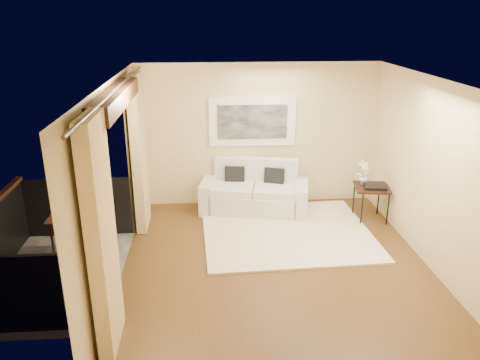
{
  "coord_description": "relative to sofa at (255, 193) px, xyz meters",
  "views": [
    {
      "loc": [
        -1.0,
        -6.05,
        3.57
      ],
      "look_at": [
        -0.47,
        0.87,
        1.05
      ],
      "focal_mm": 35.0,
      "sensor_mm": 36.0,
      "label": 1
    }
  ],
  "objects": [
    {
      "name": "tray",
      "position": [
        2.04,
        -0.69,
        0.33
      ],
      "size": [
        0.42,
        0.34,
        0.05
      ],
      "primitive_type": "cube",
      "rotation": [
        0.0,
        0.0,
        -0.16
      ],
      "color": "black",
      "rests_on": "side_table"
    },
    {
      "name": "bistro_table",
      "position": [
        -2.77,
        -1.84,
        0.43
      ],
      "size": [
        0.72,
        0.72,
        0.84
      ],
      "rotation": [
        0.0,
        0.0,
        0.01
      ],
      "color": "black",
      "rests_on": "balcony"
    },
    {
      "name": "glass_b",
      "position": [
        -2.65,
        -1.83,
        0.57
      ],
      "size": [
        0.06,
        0.06,
        0.12
      ],
      "primitive_type": "cylinder",
      "color": "silver",
      "rests_on": "bistro_table"
    },
    {
      "name": "side_table",
      "position": [
        2.03,
        -0.6,
        0.25
      ],
      "size": [
        0.67,
        0.67,
        0.64
      ],
      "rotation": [
        0.0,
        0.0,
        -0.16
      ],
      "color": "black",
      "rests_on": "floor"
    },
    {
      "name": "sofa",
      "position": [
        0.0,
        0.0,
        0.0
      ],
      "size": [
        2.09,
        1.22,
        0.94
      ],
      "rotation": [
        0.0,
        0.0,
        -0.2
      ],
      "color": "silver",
      "rests_on": "floor"
    },
    {
      "name": "candle",
      "position": [
        -2.7,
        -1.74,
        0.54
      ],
      "size": [
        0.06,
        0.06,
        0.07
      ],
      "primitive_type": "cylinder",
      "color": "red",
      "rests_on": "bistro_table"
    },
    {
      "name": "glass_a",
      "position": [
        -2.6,
        -1.91,
        0.57
      ],
      "size": [
        0.06,
        0.06,
        0.12
      ],
      "primitive_type": "cylinder",
      "color": "white",
      "rests_on": "bistro_table"
    },
    {
      "name": "orchid",
      "position": [
        1.89,
        -0.5,
        0.54
      ],
      "size": [
        0.29,
        0.25,
        0.46
      ],
      "primitive_type": "imported",
      "rotation": [
        0.0,
        0.0,
        0.46
      ],
      "color": "white",
      "rests_on": "side_table"
    },
    {
      "name": "curtains",
      "position": [
        -2.01,
        -2.09,
        1.0
      ],
      "size": [
        0.16,
        4.8,
        2.64
      ],
      "color": "#DEC289",
      "rests_on": "ground"
    },
    {
      "name": "artwork",
      "position": [
        -0.01,
        0.37,
        1.29
      ],
      "size": [
        1.62,
        0.07,
        0.92
      ],
      "color": "white",
      "rests_on": "room_shell"
    },
    {
      "name": "balcony_chair_near",
      "position": [
        -2.58,
        -2.54,
        0.23
      ],
      "size": [
        0.44,
        0.44,
        0.98
      ],
      "rotation": [
        0.0,
        0.0,
        0.04
      ],
      "color": "black",
      "rests_on": "balcony"
    },
    {
      "name": "balcony_chair_far",
      "position": [
        -2.83,
        -1.89,
        0.2
      ],
      "size": [
        0.5,
        0.5,
        0.92
      ],
      "rotation": [
        0.0,
        0.0,
        2.84
      ],
      "color": "black",
      "rests_on": "balcony"
    },
    {
      "name": "ice_bucket",
      "position": [
        -2.94,
        -1.76,
        0.61
      ],
      "size": [
        0.18,
        0.18,
        0.2
      ],
      "primitive_type": "cylinder",
      "color": "silver",
      "rests_on": "bistro_table"
    },
    {
      "name": "room_shell",
      "position": [
        -2.03,
        -2.09,
        2.19
      ],
      "size": [
        5.0,
        6.4,
        5.0
      ],
      "color": "white",
      "rests_on": "ground"
    },
    {
      "name": "floor",
      "position": [
        0.1,
        -2.09,
        -0.33
      ],
      "size": [
        5.0,
        5.0,
        0.0
      ],
      "primitive_type": "plane",
      "color": "brown",
      "rests_on": "ground"
    },
    {
      "name": "vase",
      "position": [
        -2.84,
        -2.02,
        0.6
      ],
      "size": [
        0.04,
        0.04,
        0.18
      ],
      "primitive_type": "cylinder",
      "color": "white",
      "rests_on": "bistro_table"
    },
    {
      "name": "balcony",
      "position": [
        -3.21,
        -2.09,
        -0.16
      ],
      "size": [
        1.81,
        2.6,
        1.17
      ],
      "color": "#605B56",
      "rests_on": "ground"
    },
    {
      "name": "rug",
      "position": [
        0.44,
        -1.04,
        -0.32
      ],
      "size": [
        2.89,
        2.54,
        0.04
      ],
      "primitive_type": "cube",
      "rotation": [
        0.0,
        0.0,
        0.04
      ],
      "color": "#F2E3C2",
      "rests_on": "floor"
    }
  ]
}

